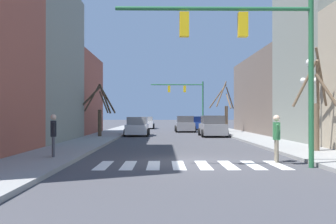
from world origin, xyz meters
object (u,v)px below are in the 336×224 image
car_parked_left_mid (146,123)px  pedestrian_crossing_street (53,132)px  street_lamp_right_corner (309,85)px  street_tree_left_mid (100,109)px  car_driving_away_lane (213,127)px  traffic_signal_near (253,44)px  car_parked_left_far (197,123)px  traffic_signal_far (188,94)px  car_parked_left_near (137,127)px  street_tree_right_far (317,107)px  street_tree_left_far (225,110)px  car_driving_toward_lane (185,124)px  pedestrian_waiting_at_curb (276,134)px

car_parked_left_mid → pedestrian_crossing_street: pedestrian_crossing_street is taller
street_lamp_right_corner → street_tree_left_mid: size_ratio=1.11×
car_driving_away_lane → pedestrian_crossing_street: pedestrian_crossing_street is taller
car_parked_left_mid → street_tree_left_mid: street_tree_left_mid is taller
traffic_signal_near → car_parked_left_far: 34.06m
traffic_signal_far → car_parked_left_mid: size_ratio=1.42×
car_parked_left_far → car_parked_left_near: car_parked_left_near is taller
street_tree_left_mid → car_driving_away_lane: bearing=13.3°
traffic_signal_near → car_parked_left_near: traffic_signal_near is taller
car_parked_left_near → car_driving_away_lane: (6.36, -1.11, 0.05)m
street_tree_right_far → car_driving_away_lane: bearing=102.0°
car_parked_left_near → street_tree_left_mid: street_tree_left_mid is taller
traffic_signal_near → street_tree_left_mid: 19.05m
traffic_signal_near → street_tree_left_far: (3.08, 25.17, -2.03)m
pedestrian_crossing_street → car_parked_left_far: bearing=-32.3°
traffic_signal_near → street_tree_left_far: 25.44m
car_driving_toward_lane → pedestrian_waiting_at_curb: 26.46m
street_tree_left_far → car_parked_left_mid: bearing=123.9°
car_parked_left_far → street_tree_left_mid: street_tree_left_mid is taller
street_tree_left_far → street_tree_left_mid: bearing=-144.1°
pedestrian_waiting_at_curb → street_tree_left_mid: (-9.29, 15.56, 1.15)m
car_parked_left_far → pedestrian_waiting_at_curb: bearing=-179.7°
pedestrian_waiting_at_curb → street_lamp_right_corner: bearing=-23.2°
traffic_signal_far → street_lamp_right_corner: (4.30, -29.98, -1.05)m
traffic_signal_far → car_parked_left_mid: 6.57m
traffic_signal_near → street_tree_right_far: (4.14, 4.89, -2.12)m
car_driving_away_lane → street_tree_left_far: (2.01, 5.88, 1.44)m
car_parked_left_far → traffic_signal_far: bearing=22.4°
street_tree_left_mid → car_driving_toward_lane: bearing=56.1°
car_parked_left_mid → street_tree_right_far: street_tree_right_far is taller
car_driving_toward_lane → street_tree_left_far: street_tree_left_far is taller
traffic_signal_far → pedestrian_waiting_at_curb: bearing=-88.0°
car_driving_toward_lane → car_driving_away_lane: size_ratio=0.97×
traffic_signal_near → car_driving_toward_lane: 28.20m
car_parked_left_far → car_parked_left_near: size_ratio=1.00×
pedestrian_crossing_street → street_tree_left_mid: street_tree_left_mid is taller
car_driving_toward_lane → car_parked_left_near: (-4.54, -7.57, -0.02)m
car_parked_left_far → street_tree_left_far: (1.98, -8.69, 1.50)m
car_parked_left_mid → street_tree_left_far: (8.34, -12.42, 1.52)m
traffic_signal_near → car_parked_left_far: size_ratio=1.59×
street_tree_left_mid → street_tree_left_far: 13.69m
car_parked_left_near → car_driving_toward_lane: bearing=-30.9°
street_tree_right_far → street_lamp_right_corner: bearing=81.3°
pedestrian_crossing_street → car_driving_toward_lane: bearing=-31.8°
car_driving_away_lane → car_parked_left_mid: (-6.33, 18.30, -0.08)m
car_parked_left_far → street_tree_left_mid: (-9.11, -16.70, 1.48)m
car_driving_toward_lane → street_tree_left_mid: size_ratio=1.09×
street_lamp_right_corner → car_driving_toward_lane: 22.34m
car_driving_away_lane → pedestrian_waiting_at_curb: bearing=-179.3°
car_driving_toward_lane → car_parked_left_far: bearing=-17.5°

